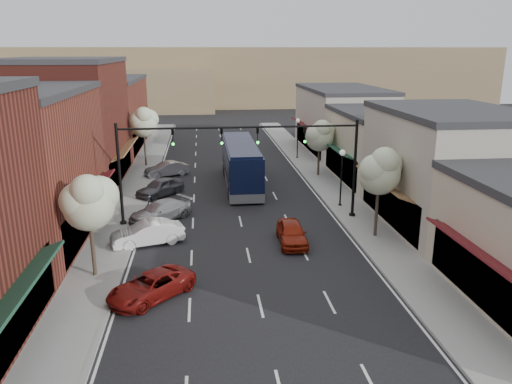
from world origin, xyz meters
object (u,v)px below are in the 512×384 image
object	(u,v)px
tree_left_near	(89,201)
lamp_post_far	(298,132)
tree_right_far	(320,135)
parked_car_a	(151,286)
tree_right_near	(381,170)
coach_bus	(241,163)
red_hatchback	(292,233)
parked_car_d	(160,187)
parked_car_e	(167,169)
parked_car_c	(160,211)
signal_mast_right	(322,155)
lamp_post_near	(342,169)
signal_mast_left	(155,158)
tree_left_far	(144,122)
parked_car_b	(147,233)

from	to	relation	value
tree_left_near	lamp_post_far	distance (m)	32.35
tree_right_far	parked_car_a	world-z (taller)	tree_right_far
tree_right_near	tree_right_far	xyz separation A→B (m)	(0.00, 16.00, -0.46)
coach_bus	red_hatchback	bearing A→B (deg)	-81.86
parked_car_d	parked_car_e	distance (m)	6.66
parked_car_c	parked_car_a	bearing A→B (deg)	-37.94
signal_mast_right	coach_bus	bearing A→B (deg)	116.58
tree_right_near	parked_car_e	bearing A→B (deg)	128.77
lamp_post_near	lamp_post_far	xyz separation A→B (m)	(0.00, 17.50, 0.00)
tree_right_near	signal_mast_right	bearing A→B (deg)	123.91
lamp_post_near	parked_car_e	bearing A→B (deg)	140.78
signal_mast_left	coach_bus	size ratio (longest dim) A/B	0.66
tree_left_far	lamp_post_far	size ratio (longest dim) A/B	1.38
lamp_post_near	lamp_post_far	size ratio (longest dim) A/B	1.00
signal_mast_right	parked_car_c	xyz separation A→B (m)	(-11.18, 0.88, -3.94)
parked_car_d	parked_car_e	size ratio (longest dim) A/B	1.05
tree_left_near	red_hatchback	xyz separation A→B (m)	(11.08, 3.62, -3.52)
lamp_post_near	lamp_post_far	bearing A→B (deg)	90.00
lamp_post_near	red_hatchback	bearing A→B (deg)	-125.65
signal_mast_right	parked_car_a	size ratio (longest dim) A/B	1.84
signal_mast_left	tree_left_near	distance (m)	8.48
signal_mast_right	tree_left_far	world-z (taller)	signal_mast_right
tree_right_far	parked_car_b	bearing A→B (deg)	-132.66
signal_mast_right	tree_left_far	xyz separation A→B (m)	(-13.87, 17.95, -0.02)
lamp_post_far	parked_car_a	bearing A→B (deg)	-112.89
lamp_post_near	parked_car_a	size ratio (longest dim) A/B	1.00
parked_car_c	tree_right_far	bearing A→B (deg)	88.47
tree_right_near	lamp_post_far	world-z (taller)	tree_right_near
parked_car_a	parked_car_e	distance (m)	24.34
signal_mast_right	signal_mast_left	distance (m)	11.24
signal_mast_right	coach_bus	size ratio (longest dim) A/B	0.66
tree_right_far	tree_left_far	xyz separation A→B (m)	(-16.60, 6.00, 0.61)
tree_left_near	parked_car_e	xyz separation A→B (m)	(2.35, 21.74, -3.54)
lamp_post_far	parked_car_e	size ratio (longest dim) A/B	1.08
signal_mast_right	parked_car_d	size ratio (longest dim) A/B	1.90
signal_mast_right	red_hatchback	xyz separation A→B (m)	(-2.79, -4.43, -3.92)
tree_right_near	tree_right_far	size ratio (longest dim) A/B	1.10
tree_right_near	lamp_post_far	xyz separation A→B (m)	(-0.55, 24.06, -1.45)
signal_mast_left	tree_left_far	bearing A→B (deg)	98.35
red_hatchback	tree_right_far	bearing A→B (deg)	73.26
tree_left_near	red_hatchback	bearing A→B (deg)	18.11
tree_right_far	parked_car_b	world-z (taller)	tree_right_far
lamp_post_far	coach_bus	size ratio (longest dim) A/B	0.36
lamp_post_near	parked_car_b	size ratio (longest dim) A/B	1.01
tree_left_near	lamp_post_near	distance (m)	19.25
tree_left_near	lamp_post_near	xyz separation A→B (m)	(16.05, 10.56, -1.22)
coach_bus	parked_car_b	world-z (taller)	coach_bus
signal_mast_right	tree_left_far	bearing A→B (deg)	127.71
parked_car_b	tree_right_near	bearing A→B (deg)	71.02
signal_mast_right	tree_right_far	distance (m)	12.27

